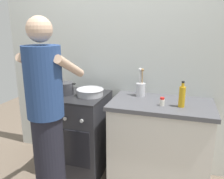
{
  "coord_description": "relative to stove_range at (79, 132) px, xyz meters",
  "views": [
    {
      "loc": [
        0.73,
        -2.03,
        1.61
      ],
      "look_at": [
        0.05,
        0.12,
        1.0
      ],
      "focal_mm": 36.81,
      "sensor_mm": 36.0,
      "label": 1
    }
  ],
  "objects": [
    {
      "name": "countertop",
      "position": [
        0.9,
        0.0,
        0.0
      ],
      "size": [
        1.0,
        0.6,
        0.9
      ],
      "color": "silver",
      "rests_on": "ground"
    },
    {
      "name": "back_wall",
      "position": [
        0.55,
        0.35,
        0.8
      ],
      "size": [
        3.2,
        0.1,
        2.5
      ],
      "color": "silver",
      "rests_on": "ground"
    },
    {
      "name": "stove_range",
      "position": [
        0.0,
        0.0,
        0.0
      ],
      "size": [
        0.6,
        0.62,
        0.9
      ],
      "color": "#2D2D33",
      "rests_on": "ground"
    },
    {
      "name": "person",
      "position": [
        0.02,
        -0.64,
        0.41
      ],
      "size": [
        0.41,
        0.5,
        1.7
      ],
      "color": "black",
      "rests_on": "ground"
    },
    {
      "name": "mixing_bowl",
      "position": [
        0.14,
        0.01,
        0.49
      ],
      "size": [
        0.29,
        0.29,
        0.08
      ],
      "color": "#B7B7BC",
      "rests_on": "stove_range"
    },
    {
      "name": "utensil_crock",
      "position": [
        0.66,
        0.17,
        0.54
      ],
      "size": [
        0.1,
        0.1,
        0.3
      ],
      "color": "silver",
      "rests_on": "countertop"
    },
    {
      "name": "spice_bottle",
      "position": [
        0.91,
        -0.09,
        0.49
      ],
      "size": [
        0.04,
        0.04,
        0.08
      ],
      "color": "silver",
      "rests_on": "countertop"
    },
    {
      "name": "oil_bottle",
      "position": [
        1.09,
        -0.07,
        0.55
      ],
      "size": [
        0.06,
        0.06,
        0.24
      ],
      "color": "gold",
      "rests_on": "countertop"
    },
    {
      "name": "pot",
      "position": [
        -0.14,
        -0.02,
        0.52
      ],
      "size": [
        0.25,
        0.18,
        0.13
      ],
      "color": "#38383D",
      "rests_on": "stove_range"
    }
  ]
}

